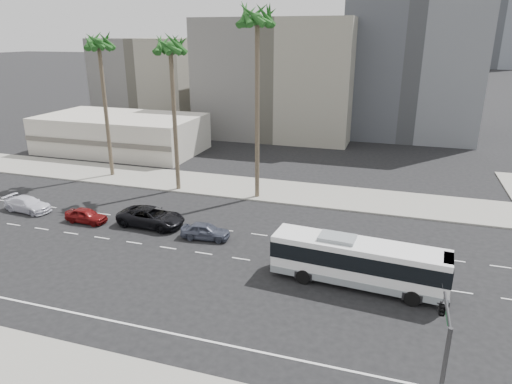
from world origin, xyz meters
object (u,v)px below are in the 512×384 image
at_px(city_bus, 358,261).
at_px(car_c, 86,215).
at_px(car_b, 151,217).
at_px(traffic_signal, 443,312).
at_px(palm_near, 257,23).
at_px(car_a, 205,231).
at_px(car_d, 28,204).
at_px(palm_far, 99,46).
at_px(palm_mid, 170,50).

xyz_separation_m(city_bus, car_c, (-23.72, 3.46, -1.06)).
distance_m(car_b, traffic_signal, 26.09).
xyz_separation_m(car_b, traffic_signal, (22.16, -13.30, 3.55)).
bearing_deg(palm_near, car_b, -124.04).
height_order(car_a, palm_near, palm_near).
distance_m(car_b, car_d, 12.75).
xyz_separation_m(car_d, palm_near, (19.25, 10.11, 15.89)).
height_order(car_d, palm_near, palm_near).
distance_m(car_c, car_d, 6.92).
bearing_deg(palm_near, traffic_signal, -55.66).
bearing_deg(car_b, palm_far, 47.89).
distance_m(car_d, palm_mid, 19.78).
distance_m(city_bus, car_d, 30.91).
relative_size(city_bus, palm_mid, 0.73).
xyz_separation_m(city_bus, car_b, (-17.88, 4.53, -0.89)).
relative_size(car_b, palm_far, 0.37).
bearing_deg(car_d, car_b, -82.50).
bearing_deg(car_b, car_d, 94.45).
xyz_separation_m(palm_near, palm_mid, (-8.70, -0.24, -2.38)).
bearing_deg(traffic_signal, palm_mid, 136.60).
xyz_separation_m(city_bus, car_d, (-30.62, 4.05, -1.02)).
distance_m(city_bus, traffic_signal, 10.11).
xyz_separation_m(car_c, palm_far, (-6.05, 12.72, 13.79)).
relative_size(palm_mid, palm_far, 0.99).
bearing_deg(palm_far, city_bus, -28.52).
bearing_deg(car_b, car_a, -98.08).
xyz_separation_m(city_bus, car_a, (-12.38, 3.53, -1.03)).
height_order(car_d, palm_far, palm_far).
height_order(car_b, traffic_signal, traffic_signal).
height_order(car_a, palm_mid, palm_mid).
relative_size(palm_near, palm_mid, 1.16).
relative_size(car_b, car_c, 1.55).
distance_m(car_b, palm_near, 19.57).
relative_size(car_c, traffic_signal, 0.72).
relative_size(car_a, car_c, 1.05).
height_order(car_c, car_d, car_d).
relative_size(city_bus, palm_far, 0.72).
relative_size(car_d, palm_mid, 0.30).
xyz_separation_m(car_d, palm_far, (0.85, 12.13, 13.75)).
bearing_deg(car_c, car_b, -77.57).
bearing_deg(palm_near, car_d, -152.30).
relative_size(traffic_signal, palm_near, 0.29).
bearing_deg(traffic_signal, palm_far, 143.35).
distance_m(city_bus, car_a, 12.91).
relative_size(car_b, palm_mid, 0.37).
xyz_separation_m(traffic_signal, palm_far, (-34.05, 24.95, 10.07)).
bearing_deg(palm_mid, palm_near, 1.56).
bearing_deg(palm_near, car_c, -139.09).
height_order(car_a, car_d, car_d).
xyz_separation_m(car_a, car_d, (-18.25, 0.52, 0.01)).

